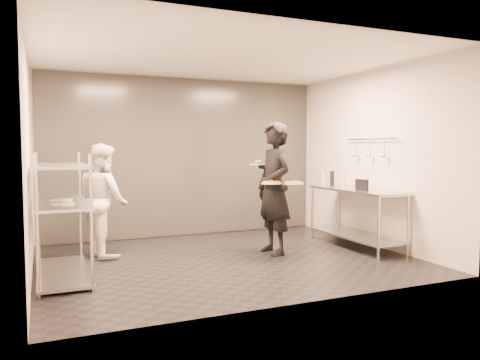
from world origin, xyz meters
name	(u,v)px	position (x,y,z in m)	size (l,w,h in m)	color
room_shell	(200,158)	(0.00, 1.18, 1.40)	(5.00, 4.00, 2.80)	black
pass_rack	(62,214)	(-2.15, 0.00, 0.77)	(0.60, 1.60, 1.50)	#B1B4B8
prep_counter	(356,207)	(2.18, 0.00, 0.63)	(0.60, 1.80, 0.92)	#B1B4B8
utensil_rail	(370,149)	(2.43, 0.00, 1.55)	(0.07, 1.20, 0.31)	#B1B4B8
waiter	(274,188)	(0.78, 0.09, 0.97)	(0.71, 0.46, 1.93)	black
chef	(103,200)	(-1.55, 0.93, 0.81)	(0.79, 0.62, 1.63)	silver
pizza_plate_near	(272,183)	(0.62, -0.13, 1.07)	(0.29, 0.29, 0.05)	silver
pizza_plate_far	(294,183)	(0.96, -0.17, 1.06)	(0.29, 0.29, 0.05)	silver
salad_plate	(259,163)	(0.66, 0.37, 1.33)	(0.27, 0.27, 0.07)	silver
pos_monitor	(362,185)	(2.06, -0.29, 1.01)	(0.05, 0.24, 0.17)	black
bottle_green	(324,178)	(2.10, 0.80, 1.05)	(0.07, 0.07, 0.25)	gray
bottle_clear	(344,180)	(2.21, 0.38, 1.03)	(0.07, 0.07, 0.23)	gray
bottle_dark	(332,178)	(2.20, 0.70, 1.04)	(0.07, 0.07, 0.25)	black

